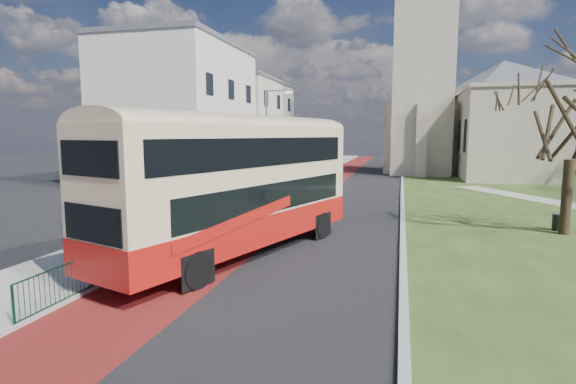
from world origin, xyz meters
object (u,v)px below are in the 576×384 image
(bus, at_px, (239,179))
(winter_tree_near, at_px, (575,99))
(litter_bin, at_px, (558,222))
(streetlamp, at_px, (268,135))

(bus, relative_size, winter_tree_near, 1.41)
(winter_tree_near, distance_m, litter_bin, 5.82)
(streetlamp, xyz_separation_m, litter_bin, (17.67, -10.57, -4.13))
(bus, height_order, winter_tree_near, winter_tree_near)
(streetlamp, bearing_deg, litter_bin, -30.89)
(bus, distance_m, winter_tree_near, 15.47)
(winter_tree_near, bearing_deg, bus, -152.62)
(winter_tree_near, bearing_deg, litter_bin, 92.46)
(winter_tree_near, relative_size, litter_bin, 10.53)
(bus, height_order, litter_bin, bus)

